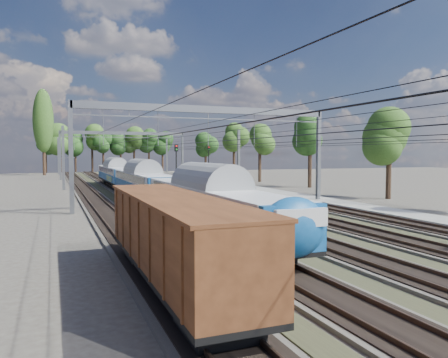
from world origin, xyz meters
name	(u,v)px	position (x,y,z in m)	size (l,w,h in m)	color
track_bed	(167,193)	(0.00, 45.00, 0.10)	(21.00, 130.00, 0.34)	#47423A
platform	(396,214)	(12.00, 20.00, 0.15)	(3.00, 70.00, 0.30)	gray
catenary	(155,142)	(0.33, 52.69, 6.40)	(25.65, 130.00, 9.00)	slate
tree_belt	(154,140)	(8.71, 91.59, 7.92)	(39.88, 102.07, 11.23)	black
poplar	(43,121)	(-14.50, 98.00, 11.89)	(4.40, 4.40, 19.04)	black
emu_train	(143,177)	(-4.50, 36.80, 2.44)	(2.84, 60.07, 4.15)	black
freight_boxcar	(173,235)	(-9.00, 8.26, 1.95)	(2.57, 12.43, 3.21)	black
worker	(145,178)	(0.58, 61.25, 1.00)	(0.73, 0.48, 2.00)	black
signal_near	(176,165)	(-1.09, 36.69, 3.63)	(0.35, 0.32, 5.74)	black
signal_far	(209,159)	(11.96, 63.58, 3.82)	(0.42, 0.39, 6.04)	black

